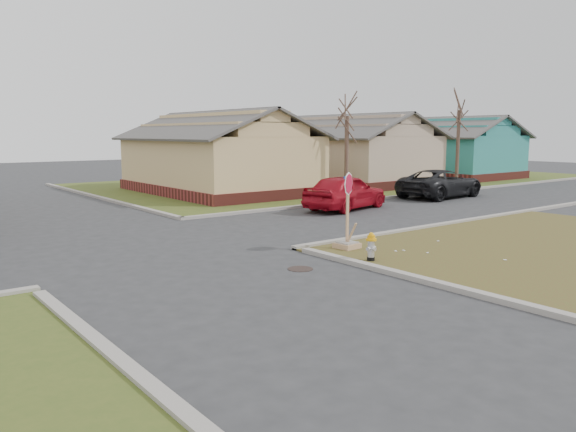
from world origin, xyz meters
TOP-DOWN VIEW (x-y plane):
  - ground at (0.00, 0.00)m, footprint 120.00×120.00m
  - verge_far_right at (22.00, 18.00)m, footprint 37.00×19.00m
  - curbs at (0.00, 5.00)m, footprint 80.00×40.00m
  - manhole at (2.20, -0.50)m, footprint 0.64×0.64m
  - side_house_yellow at (10.00, 16.50)m, footprint 7.60×11.60m
  - side_house_tan at (20.00, 16.50)m, footprint 7.60×11.60m
  - side_house_teal at (30.00, 16.50)m, footprint 7.60×11.60m
  - tree_mid_right at (14.00, 10.20)m, footprint 0.22×0.22m
  - tree_far_right at (24.00, 10.50)m, footprint 0.22×0.22m
  - fire_hydrant at (4.14, -1.06)m, footprint 0.28×0.28m
  - stop_sign at (4.77, 0.50)m, footprint 0.63×0.61m
  - red_sedan at (10.81, 6.89)m, footprint 4.94×2.90m
  - dark_pickup at (18.12, 7.29)m, footprint 5.50×2.89m

SIDE VIEW (x-z plane):
  - ground at x=0.00m, z-range 0.00..0.00m
  - curbs at x=0.00m, z-range -0.06..0.06m
  - manhole at x=2.20m, z-range 0.00..0.01m
  - verge_far_right at x=22.00m, z-range 0.00..0.05m
  - fire_hydrant at x=4.14m, z-range 0.09..0.84m
  - stop_sign at x=4.77m, z-range -0.58..1.64m
  - dark_pickup at x=18.12m, z-range 0.00..1.48m
  - red_sedan at x=10.81m, z-range 0.00..1.58m
  - tree_mid_right at x=14.00m, z-range 0.05..4.25m
  - side_house_yellow at x=10.00m, z-range -0.16..4.54m
  - side_house_tan at x=20.00m, z-range -0.16..4.54m
  - side_house_teal at x=30.00m, z-range -0.16..4.54m
  - tree_far_right at x=24.00m, z-range 0.05..4.81m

